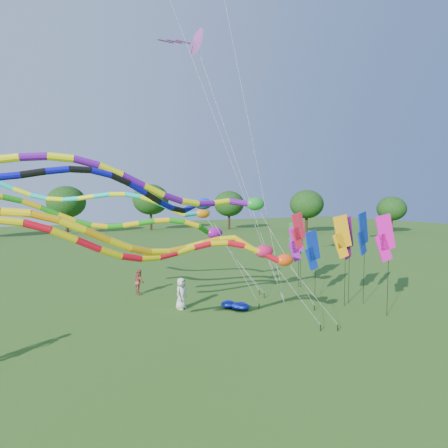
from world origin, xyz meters
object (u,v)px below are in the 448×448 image
person_a (181,293)px  blue_nylon_heap (236,305)px  tube_kite_red (199,251)px  tube_kite_orange (174,241)px  person_c (139,282)px

person_a → blue_nylon_heap: bearing=-65.7°
tube_kite_red → person_a: tube_kite_red is taller
tube_kite_orange → person_a: bearing=66.2°
tube_kite_red → person_c: tube_kite_red is taller
tube_kite_red → person_a: size_ratio=7.54×
person_a → person_c: (-1.07, 4.34, -0.08)m
tube_kite_orange → blue_nylon_heap: 8.45m
person_c → blue_nylon_heap: bearing=-144.2°
tube_kite_orange → person_c: bearing=81.3°
tube_kite_orange → person_c: size_ratio=8.71×
blue_nylon_heap → person_c: 6.97m
person_a → person_c: 4.47m
tube_kite_orange → blue_nylon_heap: bearing=41.5°
tube_kite_red → person_c: (0.85, 10.72, -3.38)m
tube_kite_orange → blue_nylon_heap: (5.51, 4.70, -4.36)m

